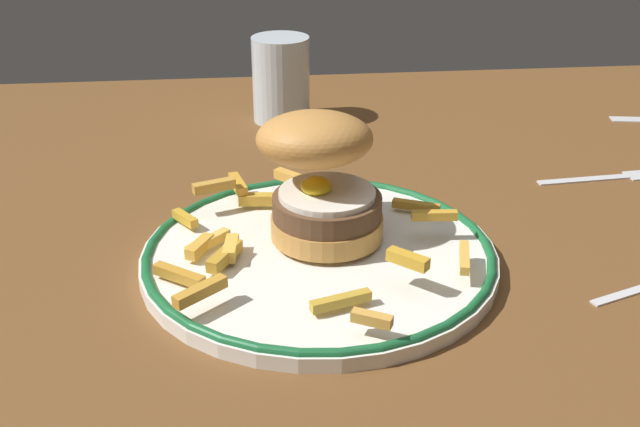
# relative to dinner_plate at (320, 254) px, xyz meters

# --- Properties ---
(ground_plane) EXTENTS (1.32, 1.07, 0.04)m
(ground_plane) POSITION_rel_dinner_plate_xyz_m (-0.00, 0.01, -0.03)
(ground_plane) COLOR brown
(dinner_plate) EXTENTS (0.29, 0.29, 0.02)m
(dinner_plate) POSITION_rel_dinner_plate_xyz_m (0.00, 0.00, 0.00)
(dinner_plate) COLOR white
(dinner_plate) RESTS_ON ground_plane
(burger) EXTENTS (0.11, 0.12, 0.11)m
(burger) POSITION_rel_dinner_plate_xyz_m (0.00, 0.03, 0.06)
(burger) COLOR #C88B41
(burger) RESTS_ON dinner_plate
(fries_pile) EXTENTS (0.25, 0.26, 0.03)m
(fries_pile) POSITION_rel_dinner_plate_xyz_m (-0.04, 0.01, 0.02)
(fries_pile) COLOR gold
(fries_pile) RESTS_ON dinner_plate
(water_glass) EXTENTS (0.07, 0.07, 0.10)m
(water_glass) POSITION_rel_dinner_plate_xyz_m (-0.01, 0.36, 0.04)
(water_glass) COLOR silver
(water_glass) RESTS_ON ground_plane
(fork) EXTENTS (0.14, 0.03, 0.00)m
(fork) POSITION_rel_dinner_plate_xyz_m (0.31, 0.14, -0.01)
(fork) COLOR silver
(fork) RESTS_ON ground_plane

